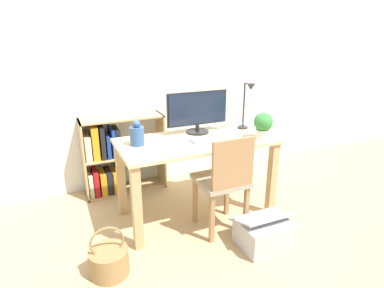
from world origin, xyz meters
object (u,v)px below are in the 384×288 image
(chair, at_px, (224,180))
(basket, at_px, (109,261))
(desk_lamp, at_px, (247,102))
(bookshelf, at_px, (111,159))
(potted_plant, at_px, (263,125))
(keyboard, at_px, (212,139))
(storage_box, at_px, (264,232))
(monitor, at_px, (197,111))
(vase, at_px, (137,135))

(chair, xyz_separation_m, basket, (-0.99, -0.13, -0.38))
(desk_lamp, xyz_separation_m, chair, (-0.47, -0.43, -0.53))
(desk_lamp, height_order, basket, desk_lamp)
(desk_lamp, height_order, bookshelf, desk_lamp)
(desk_lamp, xyz_separation_m, potted_plant, (-0.02, -0.29, -0.15))
(keyboard, bearing_deg, desk_lamp, 17.83)
(bookshelf, bearing_deg, chair, -56.93)
(storage_box, bearing_deg, monitor, 103.60)
(basket, bearing_deg, chair, 7.57)
(keyboard, height_order, chair, chair)
(bookshelf, bearing_deg, keyboard, -47.28)
(vase, bearing_deg, storage_box, -41.99)
(bookshelf, distance_m, basket, 1.30)
(potted_plant, bearing_deg, keyboard, 160.13)
(potted_plant, distance_m, bookshelf, 1.60)
(monitor, xyz_separation_m, storage_box, (0.21, -0.85, -0.84))
(monitor, relative_size, desk_lamp, 1.32)
(monitor, bearing_deg, bookshelf, 141.79)
(vase, distance_m, chair, 0.81)
(potted_plant, height_order, bookshelf, potted_plant)
(bookshelf, xyz_separation_m, storage_box, (0.93, -1.42, -0.26))
(chair, xyz_separation_m, storage_box, (0.21, -0.31, -0.37))
(bookshelf, bearing_deg, desk_lamp, -29.63)
(monitor, distance_m, desk_lamp, 0.48)
(monitor, bearing_deg, storage_box, -76.40)
(monitor, relative_size, bookshelf, 0.71)
(keyboard, bearing_deg, vase, 168.37)
(monitor, xyz_separation_m, vase, (-0.61, -0.12, -0.12))
(keyboard, bearing_deg, chair, -96.54)
(chair, bearing_deg, desk_lamp, 41.78)
(monitor, relative_size, potted_plant, 2.53)
(vase, relative_size, desk_lamp, 0.47)
(keyboard, distance_m, desk_lamp, 0.53)
(keyboard, xyz_separation_m, basket, (-1.03, -0.42, -0.64))
(monitor, relative_size, chair, 0.68)
(monitor, height_order, potted_plant, monitor)
(keyboard, xyz_separation_m, potted_plant, (0.42, -0.15, 0.12))
(keyboard, xyz_separation_m, bookshelf, (-0.76, 0.82, -0.37))
(potted_plant, xyz_separation_m, storage_box, (-0.25, -0.45, -0.75))
(keyboard, relative_size, basket, 1.03)
(keyboard, xyz_separation_m, desk_lamp, (0.44, 0.14, 0.27))
(monitor, distance_m, keyboard, 0.32)
(monitor, xyz_separation_m, chair, (-0.00, -0.54, -0.47))
(chair, bearing_deg, bookshelf, 122.29)
(chair, bearing_deg, basket, -173.21)
(desk_lamp, relative_size, storage_box, 1.07)
(monitor, height_order, vase, monitor)
(monitor, height_order, chair, monitor)
(storage_box, bearing_deg, chair, 124.11)
(keyboard, xyz_separation_m, storage_box, (0.17, -0.60, -0.63))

